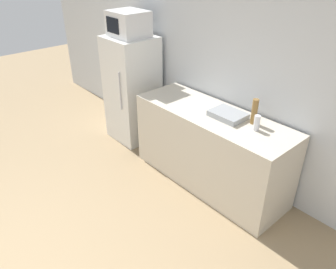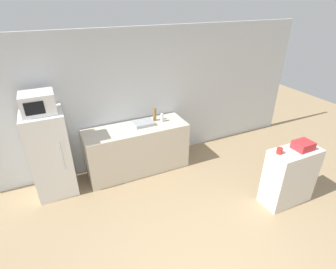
% 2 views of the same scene
% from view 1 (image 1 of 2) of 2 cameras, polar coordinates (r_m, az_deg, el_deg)
% --- Properties ---
extents(wall_back, '(8.00, 0.06, 2.60)m').
position_cam_1_polar(wall_back, '(3.85, 10.24, 11.33)').
color(wall_back, silver).
rests_on(wall_back, ground_plane).
extents(refrigerator, '(0.62, 0.62, 1.48)m').
position_cam_1_polar(refrigerator, '(4.69, -6.23, 7.77)').
color(refrigerator, white).
rests_on(refrigerator, ground_plane).
extents(microwave, '(0.48, 0.42, 0.32)m').
position_cam_1_polar(microwave, '(4.43, -6.91, 18.61)').
color(microwave, white).
rests_on(microwave, refrigerator).
extents(counter, '(1.91, 0.66, 0.92)m').
position_cam_1_polar(counter, '(3.84, 7.34, -2.43)').
color(counter, beige).
rests_on(counter, ground_plane).
extents(sink_basin, '(0.37, 0.28, 0.06)m').
position_cam_1_polar(sink_basin, '(3.53, 10.40, 3.41)').
color(sink_basin, '#9EA3A8').
rests_on(sink_basin, counter).
extents(bottle_tall, '(0.06, 0.06, 0.27)m').
position_cam_1_polar(bottle_tall, '(3.42, 14.82, 3.90)').
color(bottle_tall, olive).
rests_on(bottle_tall, counter).
extents(bottle_short, '(0.06, 0.06, 0.16)m').
position_cam_1_polar(bottle_short, '(3.32, 15.21, 1.97)').
color(bottle_short, silver).
rests_on(bottle_short, counter).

